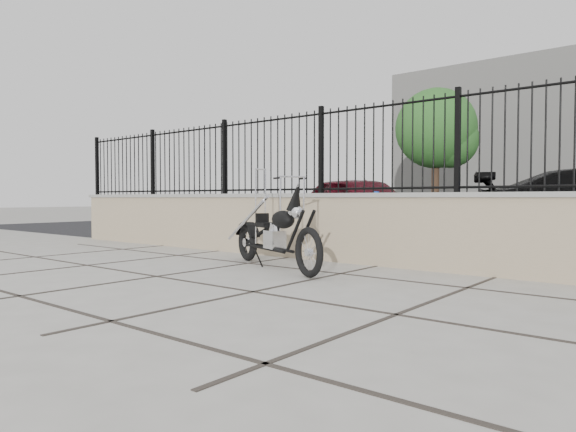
% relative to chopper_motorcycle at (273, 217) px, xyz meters
% --- Properties ---
extents(ground_plane, '(90.00, 90.00, 0.00)m').
position_rel_chopper_motorcycle_xyz_m(ground_plane, '(0.95, -1.38, -0.65)').
color(ground_plane, '#99968E').
rests_on(ground_plane, ground).
extents(parking_lot, '(30.00, 30.00, 0.00)m').
position_rel_chopper_motorcycle_xyz_m(parking_lot, '(0.95, 11.12, -0.65)').
color(parking_lot, black).
rests_on(parking_lot, ground).
extents(retaining_wall, '(14.00, 0.36, 0.96)m').
position_rel_chopper_motorcycle_xyz_m(retaining_wall, '(0.95, 1.12, -0.17)').
color(retaining_wall, gray).
rests_on(retaining_wall, ground_plane).
extents(iron_fence, '(14.00, 0.08, 1.20)m').
position_rel_chopper_motorcycle_xyz_m(iron_fence, '(0.95, 1.12, 0.91)').
color(iron_fence, black).
rests_on(iron_fence, retaining_wall).
extents(chopper_motorcycle, '(2.16, 1.22, 1.31)m').
position_rel_chopper_motorcycle_xyz_m(chopper_motorcycle, '(0.00, 0.00, 0.00)').
color(chopper_motorcycle, black).
rests_on(chopper_motorcycle, ground_plane).
extents(car_red, '(4.45, 3.22, 1.41)m').
position_rel_chopper_motorcycle_xyz_m(car_red, '(-1.87, 5.19, 0.05)').
color(car_red, '#460A13').
rests_on(car_red, parking_lot).
extents(bollard_a, '(0.13, 0.13, 1.02)m').
position_rel_chopper_motorcycle_xyz_m(bollard_a, '(-0.72, 3.87, -0.15)').
color(bollard_a, '#0B57A7').
rests_on(bollard_a, ground_plane).
extents(tree_left, '(3.33, 3.33, 5.61)m').
position_rel_chopper_motorcycle_xyz_m(tree_left, '(-4.57, 15.62, 3.28)').
color(tree_left, '#382619').
rests_on(tree_left, ground_plane).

